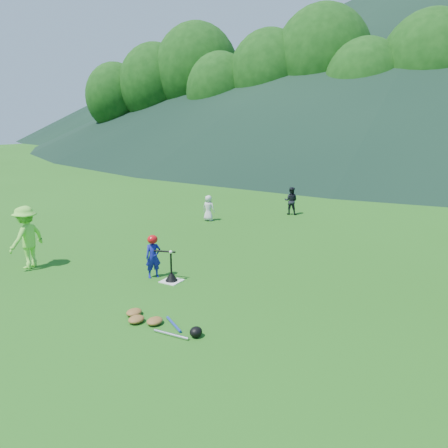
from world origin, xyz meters
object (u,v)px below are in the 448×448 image
fielder_a (208,208)px  fielder_b (291,201)px  home_plate (172,281)px  batting_tee (171,276)px  equipment_pile (154,321)px  batter_child (153,257)px  adult_coach (27,237)px

fielder_a → fielder_b: bearing=-133.5°
home_plate → batting_tee: (0.00, 0.00, 0.12)m
fielder_a → batting_tee: (2.70, -5.96, -0.36)m
home_plate → equipment_pile: size_ratio=0.25×
batter_child → fielder_b: fielder_b is taller
fielder_a → home_plate: bearing=111.6°
batter_child → fielder_a: (-2.14, 5.94, -0.03)m
fielder_b → batting_tee: fielder_b is taller
adult_coach → fielder_b: 10.26m
home_plate → fielder_b: (-0.40, 8.63, 0.56)m
batting_tee → equipment_pile: size_ratio=0.38×
adult_coach → fielder_b: bearing=151.9°
home_plate → equipment_pile: (1.08, -1.99, 0.06)m
home_plate → equipment_pile: bearing=-61.4°
adult_coach → fielder_a: bearing=162.3°
fielder_a → equipment_pile: fielder_a is taller
batter_child → equipment_pile: 2.63m
equipment_pile → home_plate: bearing=118.6°
home_plate → equipment_pile: equipment_pile is taller
adult_coach → fielder_a: (1.14, 7.00, -0.33)m
equipment_pile → fielder_a: bearing=115.4°
batting_tee → home_plate: bearing=0.0°
batter_child → batting_tee: size_ratio=1.53×
fielder_b → equipment_pile: fielder_b is taller
adult_coach → equipment_pile: size_ratio=0.91×
fielder_a → equipment_pile: 8.81m
batter_child → batting_tee: (0.55, -0.02, -0.39)m
home_plate → fielder_b: bearing=92.7°
batter_child → equipment_pile: batter_child is taller
fielder_b → fielder_a: bearing=36.4°
home_plate → batter_child: 0.75m
fielder_b → batting_tee: bearing=79.9°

